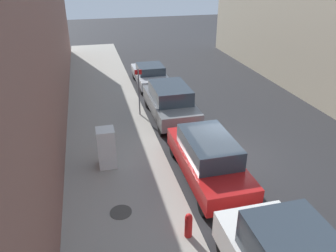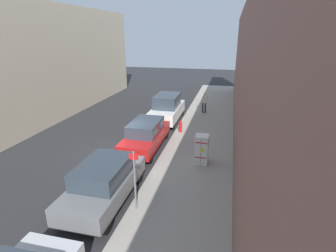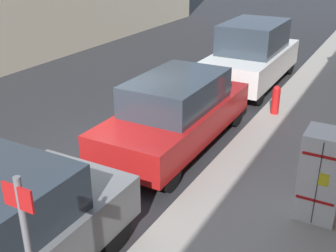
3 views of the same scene
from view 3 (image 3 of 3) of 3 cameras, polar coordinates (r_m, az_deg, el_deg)
The scene contains 7 objects.
ground_plane at distance 9.92m, azimuth -8.41°, elevation -3.87°, with size 80.00×80.00×0.00m, color #28282B.
sidewalk_slab at distance 8.30m, azimuth 17.20°, elevation -10.03°, with size 4.00×44.00×0.17m, color #9E998E.
discarded_refrigerator at distance 7.57m, azimuth 20.06°, elevation -6.21°, with size 0.68×0.69×1.58m.
manhole_cover at distance 10.45m, azimuth 21.37°, elevation -2.76°, with size 0.70×0.70×0.02m, color #47443F.
fire_hydrant at distance 11.92m, azimuth 14.39°, elevation 3.52°, with size 0.22×0.22×0.81m.
parked_van_white at distance 14.73m, azimuth 11.35°, elevation 9.51°, with size 1.99×4.89×2.13m.
parked_suv_red at distance 9.89m, azimuth 1.18°, elevation 1.98°, with size 1.86×4.84×1.73m.
Camera 3 is at (-5.45, 6.92, 4.55)m, focal length 45.00 mm.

